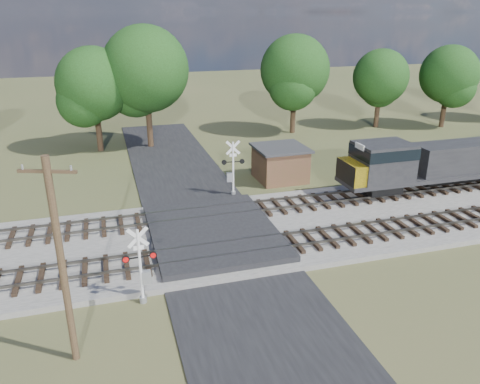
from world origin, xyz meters
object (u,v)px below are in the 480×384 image
object	(u,v)px
crossing_signal_near	(143,272)
crossing_signal_far	(232,173)
equipment_shed	(280,163)
utility_pole	(61,260)

from	to	relation	value
crossing_signal_near	crossing_signal_far	size ratio (longest dim) A/B	0.93
crossing_signal_near	equipment_shed	world-z (taller)	crossing_signal_near
crossing_signal_near	utility_pole	xyz separation A→B (m)	(-2.86, -2.97, 2.67)
crossing_signal_near	crossing_signal_far	bearing A→B (deg)	54.99
crossing_signal_near	crossing_signal_far	world-z (taller)	crossing_signal_far
crossing_signal_far	utility_pole	distance (m)	17.89
equipment_shed	utility_pole	bearing A→B (deg)	-132.19
crossing_signal_far	equipment_shed	world-z (taller)	crossing_signal_far
equipment_shed	crossing_signal_near	bearing A→B (deg)	-131.55
crossing_signal_near	utility_pole	bearing A→B (deg)	-136.68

